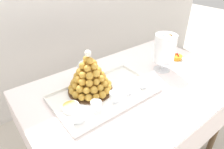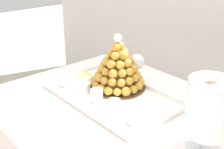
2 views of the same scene
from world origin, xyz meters
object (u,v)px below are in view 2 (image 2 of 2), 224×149
object	(u,v)px
dessert_cup_mid_right	(114,106)
macaron_goblet	(209,108)
dessert_cup_right	(132,117)
dessert_cup_centre	(97,96)
creme_brulee_ramekin	(84,78)
serving_tray	(111,96)
dessert_cup_left	(66,80)
dessert_cup_mid_left	(83,88)
croquembouche	(118,68)
wine_glass	(136,63)

from	to	relation	value
dessert_cup_mid_right	macaron_goblet	size ratio (longest dim) A/B	0.18
dessert_cup_right	macaron_goblet	bearing A→B (deg)	14.72
dessert_cup_centre	creme_brulee_ramekin	bearing A→B (deg)	158.00
macaron_goblet	serving_tray	bearing A→B (deg)	178.32
dessert_cup_left	dessert_cup_mid_right	distance (m)	0.34
dessert_cup_centre	dessert_cup_right	bearing A→B (deg)	-0.07
dessert_cup_left	serving_tray	bearing A→B (deg)	21.81
dessert_cup_mid_right	macaron_goblet	world-z (taller)	macaron_goblet
dessert_cup_right	creme_brulee_ramekin	xyz separation A→B (m)	(-0.45, 0.09, -0.01)
dessert_cup_left	macaron_goblet	xyz separation A→B (m)	(0.73, 0.08, 0.13)
dessert_cup_mid_left	creme_brulee_ramekin	distance (m)	0.14
serving_tray	dessert_cup_left	xyz separation A→B (m)	(-0.23, -0.09, 0.03)
croquembouche	macaron_goblet	xyz separation A→B (m)	(0.55, -0.10, 0.06)
dessert_cup_left	dessert_cup_mid_left	size ratio (longest dim) A/B	1.08
dessert_cup_right	croquembouche	bearing A→B (deg)	148.41
serving_tray	dessert_cup_mid_left	distance (m)	0.14
croquembouche	dessert_cup_centre	bearing A→B (deg)	-73.01
dessert_cup_left	wine_glass	size ratio (longest dim) A/B	0.39
croquembouche	dessert_cup_left	size ratio (longest dim) A/B	4.27
dessert_cup_left	dessert_cup_mid_left	world-z (taller)	dessert_cup_left
dessert_cup_mid_right	creme_brulee_ramekin	bearing A→B (deg)	165.97
dessert_cup_mid_right	dessert_cup_right	xyz separation A→B (m)	(0.11, -0.01, 0.00)
croquembouche	creme_brulee_ramekin	distance (m)	0.21
dessert_cup_centre	macaron_goblet	bearing A→B (deg)	8.25
serving_tray	croquembouche	world-z (taller)	croquembouche
dessert_cup_mid_right	dessert_cup_left	bearing A→B (deg)	-177.75
dessert_cup_mid_right	croquembouche	bearing A→B (deg)	135.00
creme_brulee_ramekin	wine_glass	bearing A→B (deg)	42.07
serving_tray	dessert_cup_mid_right	bearing A→B (deg)	-35.47
serving_tray	macaron_goblet	size ratio (longest dim) A/B	2.19
dessert_cup_left	wine_glass	distance (m)	0.36
creme_brulee_ramekin	dessert_cup_right	bearing A→B (deg)	-11.51
dessert_cup_left	dessert_cup_mid_left	distance (m)	0.12
creme_brulee_ramekin	macaron_goblet	distance (m)	0.74
dessert_cup_left	dessert_cup_right	world-z (taller)	dessert_cup_left
serving_tray	dessert_cup_centre	bearing A→B (deg)	-88.36
dessert_cup_right	wine_glass	world-z (taller)	wine_glass
dessert_cup_left	dessert_cup_mid_right	world-z (taller)	dessert_cup_left
croquembouche	wine_glass	world-z (taller)	croquembouche
dessert_cup_centre	dessert_cup_right	size ratio (longest dim) A/B	1.08
dessert_cup_mid_left	wine_glass	world-z (taller)	wine_glass
croquembouche	macaron_goblet	world-z (taller)	macaron_goblet
dessert_cup_right	wine_glass	distance (m)	0.38
croquembouche	creme_brulee_ramekin	bearing A→B (deg)	-156.01
wine_glass	dessert_cup_mid_right	bearing A→B (deg)	-62.64
dessert_cup_right	wine_glass	bearing A→B (deg)	132.65
dessert_cup_right	wine_glass	xyz separation A→B (m)	(-0.25, 0.27, 0.08)
wine_glass	creme_brulee_ramekin	bearing A→B (deg)	-137.93
croquembouche	dessert_cup_mid_right	distance (m)	0.24
serving_tray	creme_brulee_ramekin	bearing A→B (deg)	179.02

